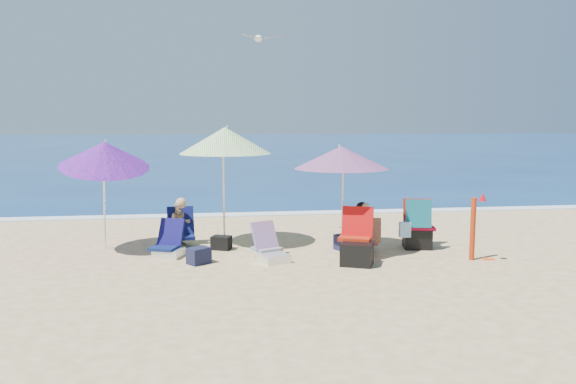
{
  "coord_description": "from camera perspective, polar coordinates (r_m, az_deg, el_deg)",
  "views": [
    {
      "loc": [
        -1.65,
        -8.97,
        2.38
      ],
      "look_at": [
        -0.3,
        1.0,
        1.1
      ],
      "focal_mm": 35.44,
      "sensor_mm": 36.0,
      "label": 1
    }
  ],
  "objects": [
    {
      "name": "orange_item",
      "position": [
        10.36,
        19.48,
        -6.37
      ],
      "size": [
        0.2,
        0.12,
        0.03
      ],
      "color": "#FF541A",
      "rests_on": "ground"
    },
    {
      "name": "bag_navy_a",
      "position": [
        9.62,
        -8.93,
        -6.33
      ],
      "size": [
        0.43,
        0.41,
        0.27
      ],
      "color": "#161931",
      "rests_on": "ground"
    },
    {
      "name": "seagull",
      "position": [
        11.48,
        -2.95,
        15.14
      ],
      "size": [
        0.78,
        0.41,
        0.13
      ],
      "color": "white"
    },
    {
      "name": "umbrella_turquoise",
      "position": [
        10.17,
        5.36,
        3.46
      ],
      "size": [
        2.01,
        2.01,
        1.95
      ],
      "color": "silver",
      "rests_on": "ground"
    },
    {
      "name": "foam",
      "position": [
        14.36,
        -1.0,
        -2.2
      ],
      "size": [
        120.0,
        0.5,
        0.04
      ],
      "color": "white",
      "rests_on": "ground"
    },
    {
      "name": "camp_chair_left",
      "position": [
        9.55,
        6.93,
        -5.53
      ],
      "size": [
        0.7,
        0.92,
        0.92
      ],
      "color": "#A2200B",
      "rests_on": "ground"
    },
    {
      "name": "chair_rainbow",
      "position": [
        9.73,
        -1.81,
        -5.9
      ],
      "size": [
        0.66,
        0.9,
        0.63
      ],
      "color": "#DE734E",
      "rests_on": "ground"
    },
    {
      "name": "bag_black_b",
      "position": [
        9.45,
        6.74,
        -6.82
      ],
      "size": [
        0.25,
        0.18,
        0.18
      ],
      "color": "black",
      "rests_on": "ground"
    },
    {
      "name": "chair_navy",
      "position": [
        10.23,
        -11.91,
        -5.39
      ],
      "size": [
        0.64,
        0.68,
        0.64
      ],
      "color": "#0D1949",
      "rests_on": "ground"
    },
    {
      "name": "bag_black_a",
      "position": [
        10.6,
        -6.7,
        -5.08
      ],
      "size": [
        0.41,
        0.36,
        0.25
      ],
      "color": "black",
      "rests_on": "ground"
    },
    {
      "name": "furled_umbrella",
      "position": [
        10.11,
        18.22,
        -2.95
      ],
      "size": [
        0.17,
        0.38,
        1.19
      ],
      "color": "#A62B0B",
      "rests_on": "ground"
    },
    {
      "name": "person_left",
      "position": [
        11.04,
        -10.77,
        -3.1
      ],
      "size": [
        0.55,
        0.64,
        0.92
      ],
      "color": "tan",
      "rests_on": "ground"
    },
    {
      "name": "ground",
      "position": [
        9.42,
        2.64,
        -7.39
      ],
      "size": [
        120.0,
        120.0,
        0.0
      ],
      "color": "#D8BC84",
      "rests_on": "ground"
    },
    {
      "name": "sea",
      "position": [
        54.05,
        -5.96,
        4.65
      ],
      "size": [
        120.0,
        80.0,
        0.12
      ],
      "color": "navy",
      "rests_on": "ground"
    },
    {
      "name": "camp_chair_right",
      "position": [
        10.85,
        12.83,
        -3.75
      ],
      "size": [
        0.79,
        0.67,
        0.95
      ],
      "color": "#B70D2C",
      "rests_on": "ground"
    },
    {
      "name": "umbrella_striped",
      "position": [
        10.65,
        -6.33,
        5.15
      ],
      "size": [
        1.81,
        1.81,
        2.28
      ],
      "color": "white",
      "rests_on": "ground"
    },
    {
      "name": "person_center",
      "position": [
        10.32,
        7.6,
        -3.62
      ],
      "size": [
        0.65,
        0.58,
        0.91
      ],
      "color": "tan",
      "rests_on": "ground"
    },
    {
      "name": "umbrella_blue",
      "position": [
        10.6,
        -17.92,
        3.61
      ],
      "size": [
        1.98,
        2.02,
        2.16
      ],
      "color": "white",
      "rests_on": "ground"
    },
    {
      "name": "bag_navy_b",
      "position": [
        10.57,
        5.81,
        -5.02
      ],
      "size": [
        0.46,
        0.41,
        0.28
      ],
      "color": "#1B1C3D",
      "rests_on": "ground"
    }
  ]
}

